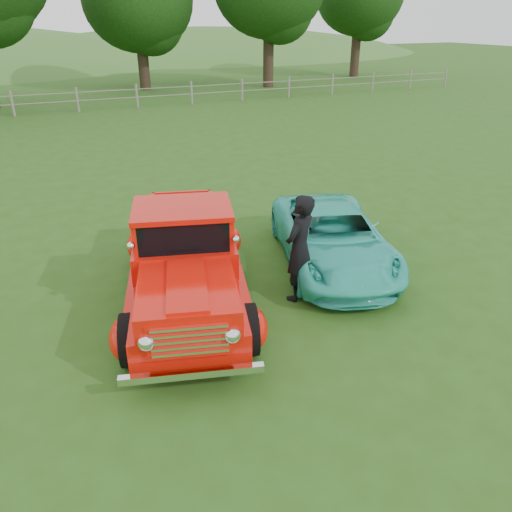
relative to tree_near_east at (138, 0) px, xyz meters
name	(u,v)px	position (x,y,z in m)	size (l,w,h in m)	color
ground	(252,352)	(-5.00, -29.00, -5.25)	(140.00, 140.00, 0.00)	#294B14
distant_hills	(10,103)	(-9.08, 30.46, -9.80)	(116.00, 60.00, 18.00)	#376123
fence_line	(77,100)	(-5.00, -7.00, -4.64)	(48.00, 0.12, 1.20)	slate
tree_near_east	(138,0)	(0.00, 0.00, 0.00)	(6.80, 6.80, 8.33)	black
red_pickup	(186,261)	(-5.44, -27.28, -4.45)	(3.16, 5.27, 1.78)	black
teal_sedan	(333,237)	(-2.42, -26.99, -4.68)	(1.90, 4.12, 1.14)	#32C8B1
man	(299,248)	(-3.64, -27.86, -4.32)	(0.68, 0.45, 1.86)	black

